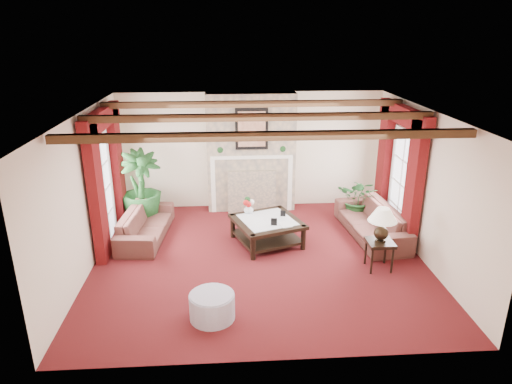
{
  "coord_description": "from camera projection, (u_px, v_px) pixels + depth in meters",
  "views": [
    {
      "loc": [
        -0.55,
        -7.51,
        4.04
      ],
      "look_at": [
        -0.03,
        0.4,
        1.18
      ],
      "focal_mm": 32.0,
      "sensor_mm": 36.0,
      "label": 1
    }
  ],
  "objects": [
    {
      "name": "photo_frame_b",
      "position": [
        283.0,
        214.0,
        9.05
      ],
      "size": [
        0.1,
        0.04,
        0.13
      ],
      "primitive_type": null,
      "rotation": [
        0.0,
        0.0,
        -0.2
      ],
      "color": "black",
      "rests_on": "coffee_table"
    },
    {
      "name": "potted_palm",
      "position": [
        142.0,
        203.0,
        9.92
      ],
      "size": [
        2.31,
        2.39,
        0.9
      ],
      "primitive_type": "imported",
      "rotation": [
        0.0,
        0.0,
        0.53
      ],
      "color": "black",
      "rests_on": "ground"
    },
    {
      "name": "photo_frame_a",
      "position": [
        274.0,
        222.0,
        8.63
      ],
      "size": [
        0.12,
        0.04,
        0.16
      ],
      "primitive_type": null,
      "rotation": [
        0.0,
        0.0,
        -0.14
      ],
      "color": "black",
      "rests_on": "coffee_table"
    },
    {
      "name": "curtains_left",
      "position": [
        100.0,
        114.0,
        8.35
      ],
      "size": [
        0.2,
        2.4,
        2.55
      ],
      "primitive_type": null,
      "color": "#46090A",
      "rests_on": "ground"
    },
    {
      "name": "curtains_right",
      "position": [
        405.0,
        110.0,
        8.7
      ],
      "size": [
        0.2,
        2.4,
        2.55
      ],
      "primitive_type": null,
      "color": "#46090A",
      "rests_on": "ground"
    },
    {
      "name": "small_plant",
      "position": [
        358.0,
        203.0,
        10.11
      ],
      "size": [
        1.71,
        1.72,
        0.75
      ],
      "primitive_type": "imported",
      "rotation": [
        0.0,
        0.0,
        -0.53
      ],
      "color": "black",
      "rests_on": "ground"
    },
    {
      "name": "back_wall",
      "position": [
        251.0,
        151.0,
        10.57
      ],
      "size": [
        6.0,
        0.02,
        2.7
      ],
      "primitive_type": "cube",
      "color": "beige",
      "rests_on": "ground"
    },
    {
      "name": "table_lamp",
      "position": [
        382.0,
        224.0,
        7.84
      ],
      "size": [
        0.5,
        0.5,
        0.63
      ],
      "primitive_type": null,
      "color": "black",
      "rests_on": "side_table"
    },
    {
      "name": "ceiling_beams",
      "position": [
        260.0,
        117.0,
        7.56
      ],
      "size": [
        6.0,
        3.0,
        0.12
      ],
      "primitive_type": null,
      "color": "#352211",
      "rests_on": "ceiling"
    },
    {
      "name": "fireplace",
      "position": [
        251.0,
        93.0,
        9.93
      ],
      "size": [
        2.0,
        0.52,
        2.7
      ],
      "primitive_type": null,
      "color": "tan",
      "rests_on": "ground"
    },
    {
      "name": "ottoman",
      "position": [
        212.0,
        306.0,
        6.67
      ],
      "size": [
        0.67,
        0.67,
        0.39
      ],
      "primitive_type": "cylinder",
      "color": "gray",
      "rests_on": "ground"
    },
    {
      "name": "right_wall",
      "position": [
        426.0,
        187.0,
        8.18
      ],
      "size": [
        0.02,
        5.5,
        2.7
      ],
      "primitive_type": "cube",
      "color": "beige",
      "rests_on": "ground"
    },
    {
      "name": "flower_vase",
      "position": [
        249.0,
        209.0,
        9.2
      ],
      "size": [
        0.22,
        0.23,
        0.19
      ],
      "primitive_type": "imported",
      "rotation": [
        0.0,
        0.0,
        0.06
      ],
      "color": "silver",
      "rests_on": "coffee_table"
    },
    {
      "name": "floor",
      "position": [
        259.0,
        259.0,
        8.45
      ],
      "size": [
        6.0,
        6.0,
        0.0
      ],
      "primitive_type": "plane",
      "color": "#3F0B12",
      "rests_on": "ground"
    },
    {
      "name": "left_wall",
      "position": [
        85.0,
        194.0,
        7.81
      ],
      "size": [
        0.02,
        5.5,
        2.7
      ],
      "primitive_type": "cube",
      "color": "beige",
      "rests_on": "ground"
    },
    {
      "name": "side_table",
      "position": [
        379.0,
        255.0,
        8.04
      ],
      "size": [
        0.56,
        0.56,
        0.53
      ],
      "primitive_type": null,
      "rotation": [
        0.0,
        0.0,
        0.29
      ],
      "color": "black",
      "rests_on": "ground"
    },
    {
      "name": "sofa_right",
      "position": [
        372.0,
        216.0,
        9.27
      ],
      "size": [
        2.3,
        1.05,
        0.85
      ],
      "primitive_type": "imported",
      "rotation": [
        0.0,
        0.0,
        -1.48
      ],
      "color": "#3C101D",
      "rests_on": "ground"
    },
    {
      "name": "ceiling",
      "position": [
        260.0,
        114.0,
        7.53
      ],
      "size": [
        6.0,
        6.0,
        0.0
      ],
      "primitive_type": "plane",
      "rotation": [
        3.14,
        0.0,
        0.0
      ],
      "color": "white",
      "rests_on": "floor"
    },
    {
      "name": "book",
      "position": [
        280.0,
        219.0,
        8.6
      ],
      "size": [
        0.22,
        0.12,
        0.29
      ],
      "primitive_type": "imported",
      "rotation": [
        0.0,
        0.0,
        0.23
      ],
      "color": "black",
      "rests_on": "coffee_table"
    },
    {
      "name": "french_door_right",
      "position": [
        408.0,
        132.0,
        8.85
      ],
      "size": [
        0.1,
        1.1,
        2.16
      ],
      "primitive_type": null,
      "color": "white",
      "rests_on": "ground"
    },
    {
      "name": "french_door_left",
      "position": [
        97.0,
        136.0,
        8.48
      ],
      "size": [
        0.1,
        1.1,
        2.16
      ],
      "primitive_type": null,
      "color": "white",
      "rests_on": "ground"
    },
    {
      "name": "coffee_table",
      "position": [
        267.0,
        231.0,
        9.0
      ],
      "size": [
        1.54,
        1.54,
        0.49
      ],
      "primitive_type": null,
      "rotation": [
        0.0,
        0.0,
        0.34
      ],
      "color": "black",
      "rests_on": "ground"
    },
    {
      "name": "sofa_left",
      "position": [
        145.0,
        220.0,
        9.19
      ],
      "size": [
        2.09,
        0.92,
        0.78
      ],
      "primitive_type": "imported",
      "rotation": [
        0.0,
        0.0,
        1.48
      ],
      "color": "#3C101D",
      "rests_on": "ground"
    }
  ]
}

